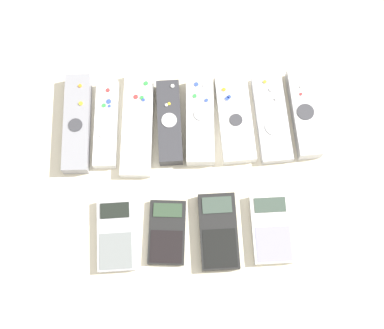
{
  "coord_description": "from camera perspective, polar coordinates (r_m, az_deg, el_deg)",
  "views": [
    {
      "loc": [
        -0.01,
        -0.24,
        0.93
      ],
      "look_at": [
        0.0,
        0.03,
        0.01
      ],
      "focal_mm": 50.0,
      "sensor_mm": 36.0,
      "label": 1
    }
  ],
  "objects": [
    {
      "name": "remote_2",
      "position": [
        0.99,
        -5.82,
        4.29
      ],
      "size": [
        0.06,
        0.2,
        0.02
      ],
      "rotation": [
        0.0,
        0.0,
        -0.05
      ],
      "color": "white",
      "rests_on": "ground_plane"
    },
    {
      "name": "remote_5",
      "position": [
        0.99,
        4.6,
        5.06
      ],
      "size": [
        0.07,
        0.18,
        0.02
      ],
      "rotation": [
        0.0,
        0.0,
        0.05
      ],
      "color": "white",
      "rests_on": "ground_plane"
    },
    {
      "name": "remote_3",
      "position": [
        0.98,
        -2.43,
        4.53
      ],
      "size": [
        0.05,
        0.16,
        0.03
      ],
      "rotation": [
        0.0,
        0.0,
        0.02
      ],
      "color": "#333338",
      "rests_on": "ground_plane"
    },
    {
      "name": "remote_4",
      "position": [
        0.98,
        0.86,
        4.66
      ],
      "size": [
        0.06,
        0.17,
        0.03
      ],
      "rotation": [
        0.0,
        0.0,
        -0.03
      ],
      "color": "white",
      "rests_on": "ground_plane"
    },
    {
      "name": "ground_plane",
      "position": [
        0.96,
        0.07,
        -2.17
      ],
      "size": [
        3.0,
        3.0,
        0.0
      ],
      "primitive_type": "plane",
      "color": "beige"
    },
    {
      "name": "calculator_0",
      "position": [
        0.94,
        -8.13,
        -7.46
      ],
      "size": [
        0.07,
        0.12,
        0.02
      ],
      "rotation": [
        0.0,
        0.0,
        0.03
      ],
      "color": "#B2B2B7",
      "rests_on": "ground_plane"
    },
    {
      "name": "calculator_3",
      "position": [
        0.94,
        8.48,
        -6.8
      ],
      "size": [
        0.07,
        0.12,
        0.02
      ],
      "rotation": [
        0.0,
        0.0,
        0.01
      ],
      "color": "silver",
      "rests_on": "ground_plane"
    },
    {
      "name": "calculator_1",
      "position": [
        0.93,
        -2.69,
        -7.22
      ],
      "size": [
        0.07,
        0.11,
        0.01
      ],
      "rotation": [
        0.0,
        0.0,
        -0.07
      ],
      "color": "black",
      "rests_on": "ground_plane"
    },
    {
      "name": "calculator_2",
      "position": [
        0.93,
        2.85,
        -7.14
      ],
      "size": [
        0.07,
        0.13,
        0.02
      ],
      "rotation": [
        0.0,
        0.0,
        0.02
      ],
      "color": "black",
      "rests_on": "ground_plane"
    },
    {
      "name": "remote_0",
      "position": [
        1.0,
        -12.16,
        4.33
      ],
      "size": [
        0.05,
        0.19,
        0.03
      ],
      "rotation": [
        0.0,
        0.0,
        -0.01
      ],
      "color": "gray",
      "rests_on": "ground_plane"
    },
    {
      "name": "remote_1",
      "position": [
        0.99,
        -9.14,
        4.3
      ],
      "size": [
        0.05,
        0.17,
        0.02
      ],
      "rotation": [
        0.0,
        0.0,
        -0.04
      ],
      "color": "white",
      "rests_on": "ground_plane"
    },
    {
      "name": "remote_7",
      "position": [
        1.01,
        11.83,
        5.37
      ],
      "size": [
        0.05,
        0.17,
        0.03
      ],
      "rotation": [
        0.0,
        0.0,
        0.05
      ],
      "color": "silver",
      "rests_on": "ground_plane"
    },
    {
      "name": "remote_6",
      "position": [
        1.0,
        8.49,
        4.86
      ],
      "size": [
        0.07,
        0.17,
        0.02
      ],
      "rotation": [
        0.0,
        0.0,
        0.05
      ],
      "color": "#B7B7BC",
      "rests_on": "ground_plane"
    }
  ]
}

